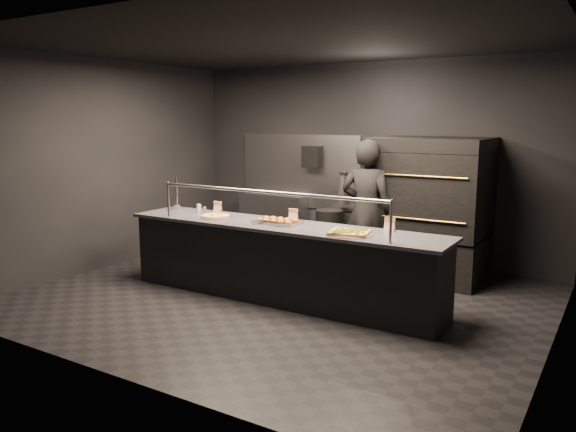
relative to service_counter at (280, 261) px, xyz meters
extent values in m
plane|color=black|center=(0.00, 0.00, -0.46)|extent=(6.00, 6.00, 0.00)
plane|color=black|center=(0.00, 0.00, 2.54)|extent=(6.00, 6.00, 0.00)
cube|color=black|center=(0.00, 2.50, 1.04)|extent=(6.00, 0.04, 3.00)
cube|color=black|center=(0.00, -2.50, 1.04)|extent=(6.00, 0.04, 3.00)
cube|color=black|center=(-3.00, 0.00, 1.04)|extent=(0.04, 5.00, 3.00)
cube|color=black|center=(3.00, 0.00, 1.04)|extent=(0.04, 5.00, 3.00)
cube|color=#99999E|center=(-1.20, 2.48, 0.84)|extent=(2.20, 0.02, 1.20)
cube|color=black|center=(0.00, 0.00, -0.02)|extent=(4.00, 0.70, 0.88)
cube|color=#36363B|center=(0.00, 0.00, 0.44)|extent=(4.10, 0.78, 0.04)
cylinder|color=#99999E|center=(-1.50, -0.30, 0.68)|extent=(0.03, 0.03, 0.45)
cylinder|color=#99999E|center=(1.50, -0.30, 0.68)|extent=(0.03, 0.03, 0.45)
cylinder|color=#99999E|center=(0.00, -0.30, 0.88)|extent=(3.00, 0.04, 0.04)
cube|color=black|center=(1.20, 1.90, -0.16)|extent=(1.50, 1.15, 0.60)
cube|color=black|center=(1.20, 1.90, 0.44)|extent=(1.50, 1.20, 0.55)
cube|color=black|center=(1.20, 1.90, 0.99)|extent=(1.50, 1.20, 0.55)
cube|color=black|center=(1.20, 1.90, 1.36)|extent=(1.50, 1.20, 0.18)
cylinder|color=gold|center=(1.20, 1.28, 0.44)|extent=(1.30, 0.02, 0.02)
cylinder|color=gold|center=(1.20, 1.28, 0.99)|extent=(1.30, 0.02, 0.02)
cube|color=#99999E|center=(-1.60, 2.32, -0.01)|extent=(1.20, 0.35, 0.90)
cube|color=black|center=(-0.90, 2.39, 1.09)|extent=(0.30, 0.20, 0.35)
cylinder|color=#B2B2B7|center=(-0.35, 2.40, 0.59)|extent=(0.14, 0.14, 0.45)
cube|color=black|center=(-0.35, 2.40, 0.84)|extent=(0.10, 0.06, 0.06)
cylinder|color=silver|center=(-1.80, 0.18, 0.49)|extent=(0.13, 0.13, 0.07)
cylinder|color=silver|center=(-1.80, 0.18, 0.65)|extent=(0.05, 0.05, 0.33)
cylinder|color=silver|center=(-1.80, 0.11, 0.80)|extent=(0.02, 0.09, 0.02)
cone|color=black|center=(-1.80, 0.18, 0.88)|extent=(0.05, 0.05, 0.13)
cylinder|color=silver|center=(-0.95, -0.03, 0.46)|extent=(0.42, 0.42, 0.01)
cylinder|color=#DC8B46|center=(-0.95, -0.03, 0.47)|extent=(0.36, 0.36, 0.02)
cylinder|color=#FFD853|center=(-0.95, -0.03, 0.49)|extent=(0.32, 0.32, 0.01)
cube|color=silver|center=(-0.10, 0.00, 0.47)|extent=(0.50, 0.42, 0.02)
ellipsoid|color=#B57A26|center=(-0.25, -0.07, 0.50)|extent=(0.08, 0.08, 0.05)
ellipsoid|color=#B57A26|center=(-0.25, 0.08, 0.50)|extent=(0.08, 0.08, 0.05)
ellipsoid|color=#B57A26|center=(-0.15, -0.07, 0.50)|extent=(0.08, 0.08, 0.05)
ellipsoid|color=#B57A26|center=(-0.15, 0.08, 0.50)|extent=(0.08, 0.08, 0.05)
ellipsoid|color=#B57A26|center=(-0.05, -0.07, 0.50)|extent=(0.08, 0.08, 0.05)
ellipsoid|color=#B57A26|center=(-0.05, 0.08, 0.50)|extent=(0.08, 0.08, 0.05)
ellipsoid|color=#B57A26|center=(0.05, -0.07, 0.50)|extent=(0.08, 0.08, 0.05)
ellipsoid|color=#B57A26|center=(0.05, 0.08, 0.50)|extent=(0.08, 0.08, 0.05)
cube|color=silver|center=(0.00, 0.01, 0.47)|extent=(0.49, 0.39, 0.02)
ellipsoid|color=#B57A26|center=(-0.16, -0.06, 0.50)|extent=(0.08, 0.08, 0.05)
ellipsoid|color=#B57A26|center=(-0.16, 0.09, 0.50)|extent=(0.08, 0.08, 0.05)
ellipsoid|color=#B57A26|center=(-0.05, -0.06, 0.50)|extent=(0.08, 0.08, 0.05)
ellipsoid|color=#B57A26|center=(-0.05, 0.09, 0.50)|extent=(0.08, 0.08, 0.05)
ellipsoid|color=#B57A26|center=(0.05, -0.06, 0.50)|extent=(0.08, 0.08, 0.05)
ellipsoid|color=#B57A26|center=(0.05, 0.09, 0.50)|extent=(0.08, 0.08, 0.05)
ellipsoid|color=#B57A26|center=(0.15, -0.06, 0.50)|extent=(0.08, 0.08, 0.05)
ellipsoid|color=#B57A26|center=(0.15, 0.09, 0.50)|extent=(0.08, 0.08, 0.05)
cylinder|color=silver|center=(0.96, -0.11, 0.46)|extent=(0.53, 0.53, 0.01)
cube|color=#DC8B46|center=(0.96, -0.11, 0.48)|extent=(0.49, 0.46, 0.02)
cube|color=#FFD853|center=(0.96, -0.11, 0.49)|extent=(0.46, 0.43, 0.01)
cube|color=#457824|center=(0.96, -0.11, 0.50)|extent=(0.44, 0.40, 0.01)
cylinder|color=silver|center=(-1.42, 0.20, 0.51)|extent=(0.06, 0.06, 0.10)
cylinder|color=silver|center=(-1.32, 0.20, 0.50)|extent=(0.04, 0.04, 0.08)
cube|color=white|center=(-1.17, 0.28, 0.53)|extent=(0.12, 0.04, 0.15)
cube|color=white|center=(0.01, 0.28, 0.53)|extent=(0.12, 0.04, 0.15)
cube|color=white|center=(1.26, 0.28, 0.53)|extent=(0.12, 0.04, 0.15)
cylinder|color=black|center=(-0.49, 2.22, -0.09)|extent=(0.45, 0.45, 0.74)
imported|color=black|center=(0.56, 1.23, 0.49)|extent=(0.72, 0.50, 1.90)
camera|label=1|loc=(3.51, -5.53, 1.69)|focal=35.00mm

